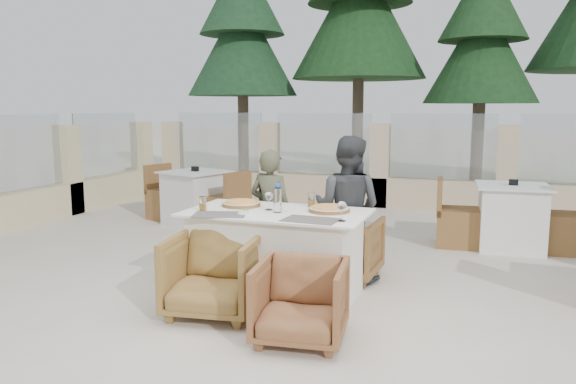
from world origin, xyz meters
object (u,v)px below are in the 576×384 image
(bg_table_a, at_px, (196,198))
(olive_dish, at_px, (246,211))
(beer_glass_right, at_px, (311,200))
(pizza_left, at_px, (241,204))
(dining_table, at_px, (277,254))
(diner_left, at_px, (271,212))
(armchair_far_left, at_px, (270,239))
(armchair_far_right, at_px, (345,247))
(beer_glass_left, at_px, (203,204))
(pizza_right, at_px, (329,209))
(wine_glass_corner, at_px, (342,210))
(bg_table_b, at_px, (511,217))
(armchair_near_right, at_px, (301,301))
(water_bottle, at_px, (278,198))
(armchair_near_left, at_px, (214,275))
(diner_right, at_px, (347,209))
(wine_glass_centre, at_px, (269,200))

(bg_table_a, bearing_deg, olive_dish, -35.25)
(olive_dish, bearing_deg, beer_glass_right, 50.79)
(pizza_left, xyz_separation_m, olive_dish, (0.20, -0.34, -0.00))
(dining_table, distance_m, diner_left, 0.75)
(armchair_far_left, height_order, diner_left, diner_left)
(pizza_left, distance_m, armchair_far_right, 1.15)
(beer_glass_right, bearing_deg, beer_glass_left, -148.68)
(pizza_right, xyz_separation_m, wine_glass_corner, (0.21, -0.37, 0.07))
(bg_table_b, bearing_deg, pizza_left, -139.97)
(armchair_near_right, height_order, bg_table_a, bg_table_a)
(water_bottle, xyz_separation_m, armchair_near_right, (0.49, -0.83, -0.60))
(water_bottle, xyz_separation_m, olive_dish, (-0.23, -0.16, -0.10))
(olive_dish, bearing_deg, water_bottle, 35.04)
(bg_table_b, bearing_deg, armchair_near_right, -118.28)
(armchair_far_right, height_order, armchair_near_left, armchair_near_left)
(diner_right, bearing_deg, water_bottle, 63.73)
(wine_glass_centre, height_order, bg_table_a, wine_glass_centre)
(armchair_far_left, bearing_deg, wine_glass_corner, 158.19)
(armchair_near_right, relative_size, bg_table_a, 0.40)
(armchair_near_left, xyz_separation_m, armchair_near_right, (0.83, -0.27, -0.04))
(pizza_right, xyz_separation_m, bg_table_b, (1.59, 2.35, -0.41))
(dining_table, xyz_separation_m, water_bottle, (0.02, -0.04, 0.51))
(armchair_far_left, bearing_deg, dining_table, 137.92)
(olive_dish, bearing_deg, armchair_far_right, 54.98)
(armchair_near_right, bearing_deg, bg_table_b, 58.69)
(wine_glass_corner, xyz_separation_m, bg_table_b, (1.38, 2.72, -0.48))
(bg_table_a, bearing_deg, dining_table, -30.42)
(armchair_near_right, height_order, diner_left, diner_left)
(wine_glass_corner, height_order, bg_table_a, wine_glass_corner)
(olive_dish, bearing_deg, pizza_left, 120.55)
(armchair_near_left, bearing_deg, beer_glass_right, 51.87)
(armchair_far_left, distance_m, diner_right, 0.92)
(beer_glass_left, height_order, bg_table_a, beer_glass_left)
(bg_table_a, height_order, bg_table_b, same)
(armchair_far_right, distance_m, bg_table_a, 3.19)
(pizza_right, relative_size, armchair_far_right, 0.54)
(pizza_right, distance_m, olive_dish, 0.73)
(water_bottle, height_order, beer_glass_left, water_bottle)
(pizza_left, bearing_deg, pizza_right, 0.49)
(olive_dish, height_order, armchair_far_left, olive_dish)
(olive_dish, distance_m, armchair_near_right, 1.10)
(water_bottle, height_order, olive_dish, water_bottle)
(olive_dish, xyz_separation_m, bg_table_b, (2.24, 2.69, -0.41))
(wine_glass_centre, bearing_deg, bg_table_a, 130.52)
(diner_left, bearing_deg, diner_right, -168.28)
(armchair_far_right, height_order, diner_left, diner_left)
(armchair_far_left, distance_m, diner_left, 0.33)
(wine_glass_centre, bearing_deg, pizza_left, 162.54)
(bg_table_a, bearing_deg, pizza_right, -23.50)
(armchair_near_left, distance_m, diner_right, 1.55)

